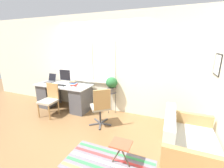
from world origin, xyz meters
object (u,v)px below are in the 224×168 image
Objects in this scene: monitor at (65,76)px; couch_loveseat at (186,147)px; laptop at (50,80)px; mouse at (67,86)px; book_stack at (73,84)px; plant_stand at (112,94)px; folding_stool at (121,146)px; potted_plant at (112,84)px; office_chair_swivel at (101,106)px; keyboard at (60,85)px; desk_chair_wooden at (50,99)px.

couch_loveseat is at bearing -19.02° from monitor.
laptop reaches higher than mouse.
monitor is at bearing 154.09° from book_stack.
laptop is 5.45× the size of mouse.
mouse is 0.09× the size of plant_stand.
potted_plant is at bearing 116.56° from folding_stool.
folding_stool is at bearing 90.62° from office_chair_swivel.
monitor reaches higher than office_chair_swivel.
monitor reaches higher than couch_loveseat.
mouse is (0.22, -0.23, -0.22)m from monitor.
keyboard reaches higher than plant_stand.
folding_stool is at bearing -36.29° from book_stack.
desk_chair_wooden is 0.92× the size of office_chair_swivel.
book_stack is 1.17m from office_chair_swivel.
monitor is 0.71× the size of plant_stand.
plant_stand is 0.30m from potted_plant.
couch_loveseat is 2.30m from potted_plant.
office_chair_swivel is at bearing -15.09° from keyboard.
desk_chair_wooden is 2.15× the size of folding_stool.
book_stack is at bearing -25.91° from monitor.
couch_loveseat is at bearing -34.83° from potted_plant.
couch_loveseat is at bearing 124.18° from office_chair_swivel.
monitor is 0.46× the size of office_chair_swivel.
office_chair_swivel reaches higher than desk_chair_wooden.
book_stack reaches higher than keyboard.
laptop is at bearing -175.77° from plant_stand.
book_stack is at bearing -160.41° from potted_plant.
couch_loveseat is (3.33, -0.50, -0.18)m from desk_chair_wooden.
keyboard is at bearing -20.70° from laptop.
keyboard is 2.72m from folding_stool.
monitor reaches higher than mouse.
monitor is 2.11× the size of book_stack.
office_chair_swivel is 2.34× the size of folding_stool.
desk_chair_wooden is at bearing -152.70° from plant_stand.
laptop is 0.61m from keyboard.
couch_loveseat is at bearing -17.92° from book_stack.
mouse is 1.33m from office_chair_swivel.
monitor is at bearing 83.79° from keyboard.
mouse is at bearing -4.39° from keyboard.
mouse is 0.14× the size of folding_stool.
potted_plant reaches higher than keyboard.
keyboard is (-0.02, -0.22, -0.23)m from monitor.
office_chair_swivel is at bearing -87.14° from plant_stand.
office_chair_swivel is 0.77m from plant_stand.
couch_loveseat is (3.26, -1.13, -0.70)m from monitor.
potted_plant is at bearing -127.19° from office_chair_swivel.
plant_stand is 1.51× the size of folding_stool.
couch_loveseat reaches higher than mouse.
folding_stool is at bearing -30.46° from keyboard.
book_stack is 0.22× the size of office_chair_swivel.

